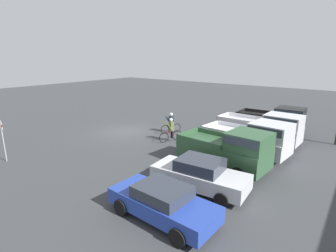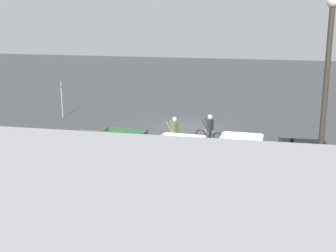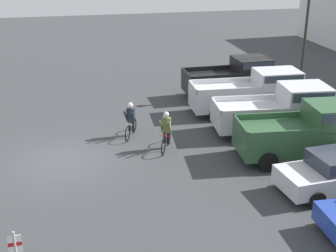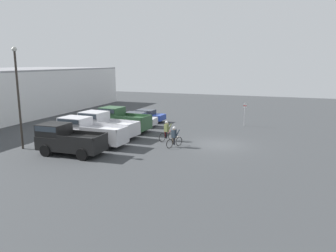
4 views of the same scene
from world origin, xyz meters
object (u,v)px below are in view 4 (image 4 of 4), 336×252
object	(u,v)px
sedan_1	(146,116)
cyclist_1	(174,137)
pickup_truck_0	(66,139)
cyclist_0	(167,131)
fire_lane_sign	(245,112)
pickup_truck_2	(104,125)
pickup_truck_3	(121,119)
lamppost	(18,91)
sedan_0	(135,119)
pickup_truck_1	(88,131)

from	to	relation	value
sedan_1	cyclist_1	bearing A→B (deg)	-144.82
pickup_truck_0	sedan_1	size ratio (longest dim) A/B	1.13
sedan_1	cyclist_0	xyz separation A→B (m)	(-7.62, -5.32, 0.16)
cyclist_1	fire_lane_sign	xyz separation A→B (m)	(10.54, -4.10, 0.66)
pickup_truck_2	pickup_truck_3	distance (m)	2.80
lamppost	sedan_0	bearing A→B (deg)	-21.01
pickup_truck_1	sedan_0	distance (m)	8.39
lamppost	cyclist_0	bearing A→B (deg)	-56.46
cyclist_0	lamppost	world-z (taller)	lamppost
lamppost	cyclist_1	bearing A→B (deg)	-67.03
sedan_0	sedan_1	world-z (taller)	sedan_0
fire_lane_sign	sedan_1	bearing A→B (deg)	96.35
sedan_0	cyclist_1	bearing A→B (deg)	-135.13
pickup_truck_0	cyclist_1	size ratio (longest dim) A/B	2.93
sedan_1	cyclist_1	size ratio (longest dim) A/B	2.60
pickup_truck_1	lamppost	world-z (taller)	lamppost
pickup_truck_0	cyclist_0	distance (m)	8.34
pickup_truck_0	fire_lane_sign	world-z (taller)	fire_lane_sign
pickup_truck_3	cyclist_0	xyz separation A→B (m)	(-2.05, -5.40, -0.32)
pickup_truck_1	sedan_0	size ratio (longest dim) A/B	1.26
cyclist_0	fire_lane_sign	bearing A→B (deg)	-31.41
pickup_truck_0	fire_lane_sign	distance (m)	18.60
sedan_1	lamppost	world-z (taller)	lamppost
pickup_truck_0	cyclist_1	xyz separation A→B (m)	(4.66, -6.62, -0.32)
pickup_truck_1	cyclist_0	xyz separation A→B (m)	(3.56, -5.40, -0.29)
pickup_truck_0	pickup_truck_1	xyz separation A→B (m)	(2.83, 0.06, -0.00)
pickup_truck_0	pickup_truck_3	world-z (taller)	pickup_truck_3
pickup_truck_3	pickup_truck_0	bearing A→B (deg)	-179.62
pickup_truck_2	cyclist_0	world-z (taller)	pickup_truck_2
pickup_truck_0	fire_lane_sign	xyz separation A→B (m)	(15.20, -10.72, 0.34)
pickup_truck_0	sedan_0	size ratio (longest dim) A/B	1.08
pickup_truck_0	pickup_truck_3	bearing A→B (deg)	0.38
sedan_1	pickup_truck_1	bearing A→B (deg)	179.57
cyclist_0	cyclist_1	distance (m)	2.15
sedan_0	cyclist_0	bearing A→B (deg)	-132.56
pickup_truck_0	lamppost	bearing A→B (deg)	88.85
pickup_truck_1	sedan_1	world-z (taller)	pickup_truck_1
fire_lane_sign	sedan_0	bearing A→B (deg)	110.59
sedan_1	fire_lane_sign	distance (m)	10.79
sedan_1	cyclist_1	xyz separation A→B (m)	(-9.35, -6.59, 0.14)
cyclist_1	pickup_truck_0	bearing A→B (deg)	125.14
pickup_truck_1	pickup_truck_3	size ratio (longest dim) A/B	1.14
pickup_truck_2	sedan_1	distance (m)	8.37
pickup_truck_2	pickup_truck_1	bearing A→B (deg)	-175.33
pickup_truck_2	cyclist_0	size ratio (longest dim) A/B	3.12
fire_lane_sign	pickup_truck_3	bearing A→B (deg)	122.08
pickup_truck_0	lamppost	world-z (taller)	lamppost
fire_lane_sign	lamppost	distance (m)	21.43
sedan_1	fire_lane_sign	size ratio (longest dim) A/B	1.76
pickup_truck_2	sedan_1	size ratio (longest dim) A/B	1.25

